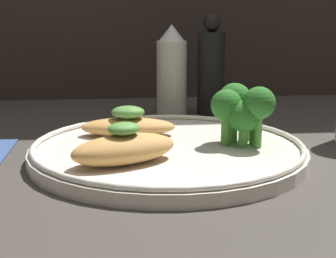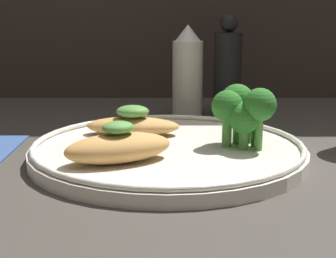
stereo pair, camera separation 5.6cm
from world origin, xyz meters
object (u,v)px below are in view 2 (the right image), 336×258
at_px(plate, 168,150).
at_px(sauce_bottle, 188,72).
at_px(broccoli_bunch, 244,109).
at_px(pepper_grinder, 228,70).

bearing_deg(plate, sauce_bottle, 82.93).
distance_m(plate, broccoli_bunch, 0.09).
xyz_separation_m(plate, broccoli_bunch, (0.08, -0.00, 0.05)).
height_order(plate, pepper_grinder, pepper_grinder).
xyz_separation_m(broccoli_bunch, sauce_bottle, (-0.05, 0.24, 0.01)).
bearing_deg(sauce_bottle, plate, -97.07).
relative_size(plate, broccoli_bunch, 4.49).
height_order(plate, broccoli_bunch, broccoli_bunch).
distance_m(broccoli_bunch, sauce_bottle, 0.25).
bearing_deg(broccoli_bunch, sauce_bottle, 102.05).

